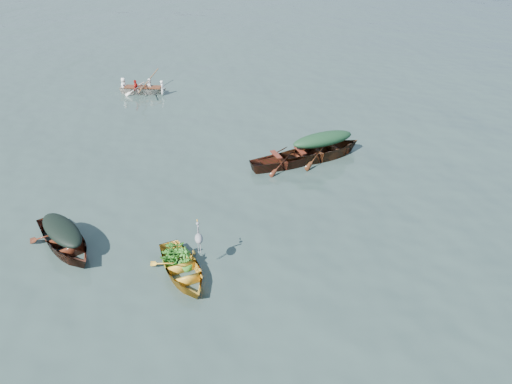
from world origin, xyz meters
TOP-DOWN VIEW (x-y plane):
  - ground at (0.00, 0.00)m, footprint 140.00×140.00m
  - yellow_dinghy at (-2.45, -2.20)m, footprint 2.22×3.43m
  - dark_covered_boat at (-5.80, -0.38)m, footprint 3.25×4.12m
  - green_tarp_boat at (3.36, 4.18)m, footprint 5.00×2.74m
  - open_wooden_boat at (1.87, 3.75)m, footprint 4.37×2.15m
  - rowed_boat at (-3.83, 13.38)m, footprint 3.68×1.91m
  - dark_tarp_cover at (-5.80, -0.38)m, footprint 1.79×2.26m
  - green_tarp_cover at (3.36, 4.18)m, footprint 2.75×1.50m
  - thwart_benches at (1.87, 3.75)m, footprint 2.21×1.20m
  - heron at (-1.93, -2.00)m, footprint 0.38×0.46m
  - dinghy_weeds at (-2.58, -1.67)m, footprint 0.93×1.06m
  - rowers at (-3.83, 13.38)m, footprint 2.63×1.54m
  - oars at (-3.83, 13.38)m, footprint 1.23×2.67m

SIDE VIEW (x-z plane):
  - ground at x=0.00m, z-range 0.00..0.00m
  - yellow_dinghy at x=-2.45m, z-range -0.43..0.43m
  - dark_covered_boat at x=-5.80m, z-range -0.50..0.50m
  - green_tarp_boat at x=3.36m, z-range -0.57..0.57m
  - open_wooden_boat at x=1.87m, z-range -0.48..0.48m
  - rowed_boat at x=-3.83m, z-range -0.40..0.40m
  - oars at x=-3.83m, z-range 0.40..0.46m
  - thwart_benches at x=1.87m, z-range 0.48..0.52m
  - dark_tarp_cover at x=-5.80m, z-range 0.50..0.90m
  - dinghy_weeds at x=-2.58m, z-range 0.43..1.03m
  - rowers at x=-3.83m, z-range 0.40..1.16m
  - green_tarp_cover at x=3.36m, z-range 0.57..1.09m
  - heron at x=-1.93m, z-range 0.43..1.35m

